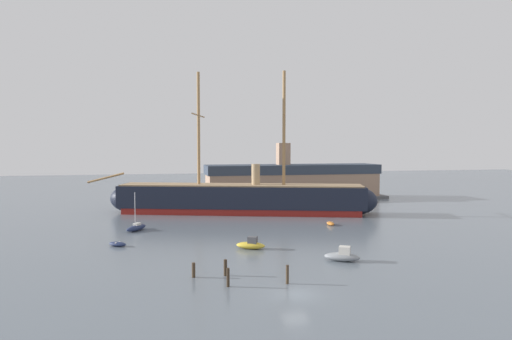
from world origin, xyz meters
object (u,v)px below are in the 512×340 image
dinghy_alongside_stern (330,223)px  sailboat_alongside_bow (136,227)px  tall_ship (241,198)px  motorboat_foreground_right (342,256)px  motorboat_near_centre (251,245)px  mooring_piling_nearest (225,268)px  mooring_piling_right_pair (228,277)px  dockside_warehouse_right (292,182)px  motorboat_distant_centre (211,205)px  mooring_piling_left_pair (194,270)px  mooring_piling_midwater (287,274)px  dinghy_mid_left (118,244)px

dinghy_alongside_stern → sailboat_alongside_bow: bearing=176.4°
tall_ship → motorboat_foreground_right: tall_ship is taller
motorboat_near_centre → mooring_piling_nearest: bearing=-114.2°
mooring_piling_right_pair → dockside_warehouse_right: (29.78, 73.35, 3.76)m
mooring_piling_right_pair → dockside_warehouse_right: size_ratio=0.04×
motorboat_foreground_right → sailboat_alongside_bow: bearing=134.1°
motorboat_distant_centre → mooring_piling_right_pair: size_ratio=2.56×
motorboat_near_centre → motorboat_distant_centre: bearing=90.3°
mooring_piling_left_pair → tall_ship: bearing=72.9°
motorboat_near_centre → mooring_piling_right_pair: bearing=-109.8°
motorboat_distant_centre → mooring_piling_left_pair: size_ratio=3.04×
motorboat_foreground_right → dinghy_alongside_stern: size_ratio=1.72×
mooring_piling_midwater → sailboat_alongside_bow: bearing=115.7°
dinghy_alongside_stern → motorboat_near_centre: bearing=-139.5°
motorboat_distant_centre → tall_ship: bearing=-62.1°
sailboat_alongside_bow → dockside_warehouse_right: (40.18, 39.15, 4.18)m
mooring_piling_midwater → dockside_warehouse_right: bearing=72.3°
sailboat_alongside_bow → tall_ship: bearing=36.4°
dinghy_alongside_stern → motorboat_foreground_right: bearing=-108.7°
motorboat_distant_centre → mooring_piling_nearest: motorboat_distant_centre is taller
motorboat_near_centre → mooring_piling_right_pair: size_ratio=2.30×
motorboat_foreground_right → motorboat_near_centre: bearing=136.9°
motorboat_foreground_right → mooring_piling_nearest: 15.74m
dinghy_alongside_stern → mooring_piling_midwater: (-17.93, -32.38, 0.68)m
mooring_piling_nearest → mooring_piling_right_pair: (-0.35, -4.04, 0.06)m
mooring_piling_left_pair → mooring_piling_midwater: size_ratio=0.82×
dockside_warehouse_right → mooring_piling_midwater: bearing=-107.7°
motorboat_near_centre → dockside_warehouse_right: dockside_warehouse_right is taller
mooring_piling_midwater → mooring_piling_nearest: bearing=143.2°
mooring_piling_right_pair → mooring_piling_nearest: bearing=85.0°
dinghy_mid_left → mooring_piling_left_pair: mooring_piling_left_pair is taller
dinghy_alongside_stern → dockside_warehouse_right: (5.58, 41.35, 4.42)m
sailboat_alongside_bow → mooring_piling_nearest: size_ratio=3.64×
motorboat_distant_centre → mooring_piling_nearest: bearing=-95.4°
motorboat_foreground_right → mooring_piling_left_pair: size_ratio=2.94×
motorboat_foreground_right → motorboat_near_centre: 13.50m
tall_ship → sailboat_alongside_bow: size_ratio=9.23×
dinghy_alongside_stern → dockside_warehouse_right: 41.96m
motorboat_distant_centre → mooring_piling_nearest: (-5.30, -55.79, 0.23)m
dinghy_alongside_stern → mooring_piling_left_pair: bearing=-134.5°
tall_ship → mooring_piling_left_pair: tall_ship is taller
motorboat_near_centre → mooring_piling_right_pair: (-5.92, -16.41, 0.36)m
mooring_piling_left_pair → dinghy_mid_left: bearing=117.5°
motorboat_near_centre → sailboat_alongside_bow: (-16.33, 17.79, -0.05)m
dinghy_mid_left → mooring_piling_left_pair: bearing=-62.5°
mooring_piling_right_pair → mooring_piling_midwater: (6.26, -0.38, 0.03)m
tall_ship → motorboat_distant_centre: tall_ship is taller
mooring_piling_right_pair → mooring_piling_midwater: bearing=-3.5°
sailboat_alongside_bow → dockside_warehouse_right: dockside_warehouse_right is taller
dinghy_alongside_stern → mooring_piling_left_pair: size_ratio=1.71×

